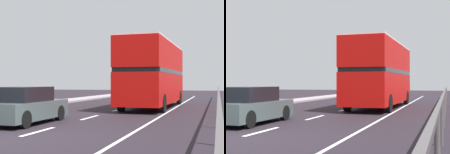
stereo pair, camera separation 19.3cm
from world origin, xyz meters
TOP-DOWN VIEW (x-y plane):
  - ground_plane at (0.00, 0.00)m, footprint 73.84×120.00m
  - lane_paint_markings at (1.87, 8.64)m, footprint 3.16×46.00m
  - bridge_side_railing at (5.66, 9.00)m, footprint 0.10×42.00m
  - double_decker_bus_red at (1.69, 12.80)m, footprint 2.71×10.13m
  - hatchback_car_near at (-1.63, 2.88)m, footprint 1.80×4.12m

SIDE VIEW (x-z plane):
  - ground_plane at x=0.00m, z-range -0.10..0.00m
  - lane_paint_markings at x=1.87m, z-range 0.00..0.01m
  - hatchback_car_near at x=-1.63m, z-range -0.03..1.41m
  - bridge_side_railing at x=5.66m, z-range 0.36..1.56m
  - double_decker_bus_red at x=1.69m, z-range 0.15..4.31m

